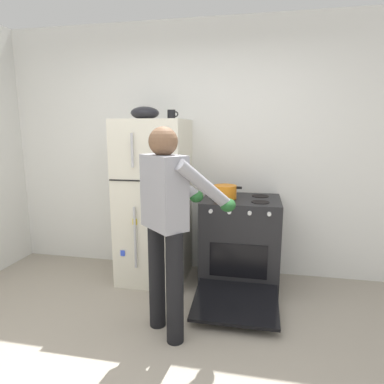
{
  "coord_description": "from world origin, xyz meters",
  "views": [
    {
      "loc": [
        0.67,
        -1.66,
        1.58
      ],
      "look_at": [
        0.07,
        1.32,
        1.0
      ],
      "focal_mm": 30.84,
      "sensor_mm": 36.0,
      "label": 1
    }
  ],
  "objects_px": {
    "stove_range": "(240,243)",
    "coffee_mug": "(172,115)",
    "refrigerator": "(154,201)",
    "red_pot": "(225,192)",
    "person_cook": "(169,214)",
    "mixing_bowl": "(145,113)"
  },
  "relations": [
    {
      "from": "refrigerator",
      "to": "red_pot",
      "type": "xyz_separation_m",
      "value": [
        0.74,
        -0.05,
        0.14
      ]
    },
    {
      "from": "coffee_mug",
      "to": "red_pot",
      "type": "bearing_deg",
      "value": -10.15
    },
    {
      "from": "red_pot",
      "to": "mixing_bowl",
      "type": "relative_size",
      "value": 1.16
    },
    {
      "from": "coffee_mug",
      "to": "mixing_bowl",
      "type": "height_order",
      "value": "mixing_bowl"
    },
    {
      "from": "refrigerator",
      "to": "coffee_mug",
      "type": "bearing_deg",
      "value": 15.4
    },
    {
      "from": "stove_range",
      "to": "refrigerator",
      "type": "bearing_deg",
      "value": 178.89
    },
    {
      "from": "refrigerator",
      "to": "red_pot",
      "type": "distance_m",
      "value": 0.76
    },
    {
      "from": "stove_range",
      "to": "mixing_bowl",
      "type": "relative_size",
      "value": 4.3
    },
    {
      "from": "red_pot",
      "to": "refrigerator",
      "type": "bearing_deg",
      "value": 176.16
    },
    {
      "from": "red_pot",
      "to": "coffee_mug",
      "type": "height_order",
      "value": "coffee_mug"
    },
    {
      "from": "red_pot",
      "to": "mixing_bowl",
      "type": "bearing_deg",
      "value": 176.52
    },
    {
      "from": "red_pot",
      "to": "coffee_mug",
      "type": "xyz_separation_m",
      "value": [
        -0.56,
        0.1,
        0.75
      ]
    },
    {
      "from": "person_cook",
      "to": "coffee_mug",
      "type": "xyz_separation_m",
      "value": [
        -0.23,
        0.98,
        0.76
      ]
    },
    {
      "from": "refrigerator",
      "to": "coffee_mug",
      "type": "xyz_separation_m",
      "value": [
        0.18,
        0.05,
        0.89
      ]
    },
    {
      "from": "person_cook",
      "to": "mixing_bowl",
      "type": "xyz_separation_m",
      "value": [
        -0.49,
        0.93,
        0.78
      ]
    },
    {
      "from": "red_pot",
      "to": "coffee_mug",
      "type": "distance_m",
      "value": 0.94
    },
    {
      "from": "refrigerator",
      "to": "red_pot",
      "type": "relative_size",
      "value": 5.13
    },
    {
      "from": "stove_range",
      "to": "coffee_mug",
      "type": "xyz_separation_m",
      "value": [
        -0.72,
        0.07,
        1.28
      ]
    },
    {
      "from": "stove_range",
      "to": "mixing_bowl",
      "type": "height_order",
      "value": "mixing_bowl"
    },
    {
      "from": "red_pot",
      "to": "person_cook",
      "type": "bearing_deg",
      "value": -110.41
    },
    {
      "from": "stove_range",
      "to": "red_pot",
      "type": "distance_m",
      "value": 0.56
    },
    {
      "from": "stove_range",
      "to": "person_cook",
      "type": "relative_size",
      "value": 0.76
    }
  ]
}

